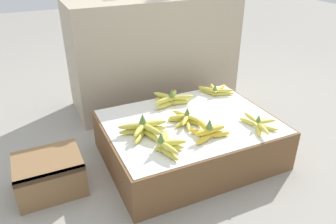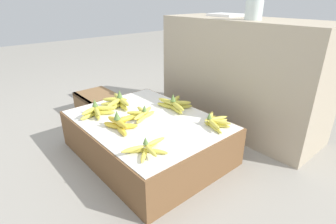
# 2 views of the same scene
# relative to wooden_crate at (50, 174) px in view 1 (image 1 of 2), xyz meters

# --- Properties ---
(ground_plane) EXTENTS (10.00, 10.00, 0.00)m
(ground_plane) POSITION_rel_wooden_crate_xyz_m (0.77, -0.05, -0.09)
(ground_plane) COLOR gray
(display_platform) EXTENTS (0.94, 0.71, 0.24)m
(display_platform) POSITION_rel_wooden_crate_xyz_m (0.77, -0.05, 0.03)
(display_platform) COLOR brown
(display_platform) RESTS_ON ground_plane
(back_vendor_table) EXTENTS (1.20, 0.45, 0.79)m
(back_vendor_table) POSITION_rel_wooden_crate_xyz_m (0.88, 0.72, 0.30)
(back_vendor_table) COLOR tan
(back_vendor_table) RESTS_ON ground_plane
(wooden_crate) EXTENTS (0.32, 0.27, 0.18)m
(wooden_crate) POSITION_rel_wooden_crate_xyz_m (0.00, 0.00, 0.00)
(wooden_crate) COLOR olive
(wooden_crate) RESTS_ON ground_plane
(banana_bunch_front_left) EXTENTS (0.16, 0.22, 0.10)m
(banana_bunch_front_left) POSITION_rel_wooden_crate_xyz_m (0.53, -0.25, 0.18)
(banana_bunch_front_left) COLOR gold
(banana_bunch_front_left) RESTS_ON display_platform
(banana_bunch_front_midleft) EXTENTS (0.21, 0.16, 0.11)m
(banana_bunch_front_midleft) POSITION_rel_wooden_crate_xyz_m (0.77, -0.23, 0.18)
(banana_bunch_front_midleft) COLOR gold
(banana_bunch_front_midleft) RESTS_ON display_platform
(banana_bunch_front_midright) EXTENTS (0.17, 0.24, 0.08)m
(banana_bunch_front_midright) POSITION_rel_wooden_crate_xyz_m (1.07, -0.27, 0.17)
(banana_bunch_front_midright) COLOR #DBCC4C
(banana_bunch_front_midright) RESTS_ON display_platform
(banana_bunch_middle_left) EXTENTS (0.25, 0.18, 0.11)m
(banana_bunch_middle_left) POSITION_rel_wooden_crate_xyz_m (0.48, -0.08, 0.18)
(banana_bunch_middle_left) COLOR gold
(banana_bunch_middle_left) RESTS_ON display_platform
(banana_bunch_middle_midleft) EXTENTS (0.16, 0.21, 0.09)m
(banana_bunch_middle_midleft) POSITION_rel_wooden_crate_xyz_m (0.73, -0.06, 0.17)
(banana_bunch_middle_midleft) COLOR #DBCC4C
(banana_bunch_middle_midleft) RESTS_ON display_platform
(banana_bunch_back_midleft) EXTENTS (0.26, 0.17, 0.11)m
(banana_bunch_back_midleft) POSITION_rel_wooden_crate_xyz_m (0.76, 0.19, 0.18)
(banana_bunch_back_midleft) COLOR gold
(banana_bunch_back_midleft) RESTS_ON display_platform
(banana_bunch_back_midright) EXTENTS (0.20, 0.18, 0.08)m
(banana_bunch_back_midright) POSITION_rel_wooden_crate_xyz_m (1.09, 0.20, 0.17)
(banana_bunch_back_midright) COLOR #DBCC4C
(banana_bunch_back_midright) RESTS_ON display_platform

